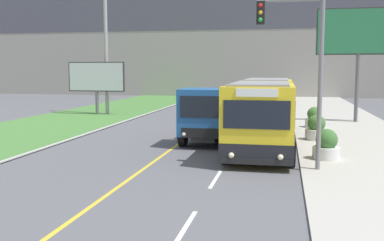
{
  "coord_description": "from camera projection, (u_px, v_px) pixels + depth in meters",
  "views": [
    {
      "loc": [
        4.87,
        -1.73,
        3.58
      ],
      "look_at": [
        1.1,
        16.6,
        1.4
      ],
      "focal_mm": 42.0,
      "sensor_mm": 36.0,
      "label": 1
    }
  ],
  "objects": [
    {
      "name": "apartment_block_background",
      "position": [
        249.0,
        4.0,
        59.23
      ],
      "size": [
        80.0,
        8.04,
        24.07
      ],
      "color": "gray",
      "rests_on": "ground_plane"
    },
    {
      "name": "city_bus",
      "position": [
        264.0,
        112.0,
        21.21
      ],
      "size": [
        2.73,
        12.26,
        3.02
      ],
      "color": "yellow",
      "rests_on": "ground_plane"
    },
    {
      "name": "dump_truck",
      "position": [
        210.0,
        116.0,
        21.34
      ],
      "size": [
        2.48,
        6.28,
        2.66
      ],
      "color": "black",
      "rests_on": "ground_plane"
    },
    {
      "name": "car_distant",
      "position": [
        245.0,
        104.0,
        36.98
      ],
      "size": [
        1.8,
        4.3,
        1.45
      ],
      "color": "silver",
      "rests_on": "ground_plane"
    },
    {
      "name": "utility_pole_far",
      "position": [
        106.0,
        42.0,
        34.57
      ],
      "size": [
        1.8,
        0.28,
        11.14
      ],
      "color": "#9E9E99",
      "rests_on": "ground_plane"
    },
    {
      "name": "traffic_light_mast",
      "position": [
        302.0,
        57.0,
        15.33
      ],
      "size": [
        2.28,
        0.32,
        6.27
      ],
      "color": "slate",
      "rests_on": "ground_plane"
    },
    {
      "name": "billboard_large",
      "position": [
        359.0,
        35.0,
        28.87
      ],
      "size": [
        5.33,
        0.24,
        7.44
      ],
      "color": "#59595B",
      "rests_on": "ground_plane"
    },
    {
      "name": "billboard_small",
      "position": [
        96.0,
        78.0,
        34.53
      ],
      "size": [
        4.52,
        0.24,
        4.07
      ],
      "color": "#59595B",
      "rests_on": "ground_plane"
    },
    {
      "name": "planter_round_near",
      "position": [
        326.0,
        146.0,
        17.36
      ],
      "size": [
        1.05,
        1.05,
        1.18
      ],
      "color": "silver",
      "rests_on": "sidewalk_right"
    },
    {
      "name": "planter_round_second",
      "position": [
        316.0,
        129.0,
        22.08
      ],
      "size": [
        1.08,
        1.08,
        1.24
      ],
      "color": "silver",
      "rests_on": "sidewalk_right"
    },
    {
      "name": "planter_round_third",
      "position": [
        314.0,
        118.0,
        26.75
      ],
      "size": [
        1.06,
        1.06,
        1.22
      ],
      "color": "silver",
      "rests_on": "sidewalk_right"
    }
  ]
}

